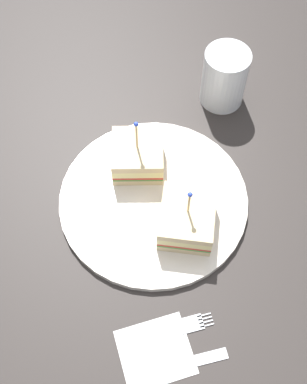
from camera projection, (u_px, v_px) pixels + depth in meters
The scene contains 8 objects.
ground_plane at pixel (154, 205), 79.15cm from camera, with size 118.98×118.98×2.00cm, color #2D2826.
plate at pixel (154, 200), 77.79cm from camera, with size 29.40×29.40×1.12cm, color silver.
sandwich_half_front at pixel (138, 156), 78.25cm from camera, with size 8.27×8.20×10.94cm.
sandwich_half_back at pixel (187, 218), 72.84cm from camera, with size 9.86×8.77×10.03cm.
drink_glass at pixel (224, 80), 84.57cm from camera, with size 7.63×7.63×10.46cm.
napkin at pixel (155, 352), 66.95cm from camera, with size 9.56×8.60×0.15cm, color white.
fork at pixel (180, 327), 68.49cm from camera, with size 4.54×12.32×0.35cm.
knife at pixel (185, 363), 66.13cm from camera, with size 4.51×13.37×0.35cm.
Camera 1 is at (-36.95, -0.83, 69.02)cm, focal length 46.54 mm.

